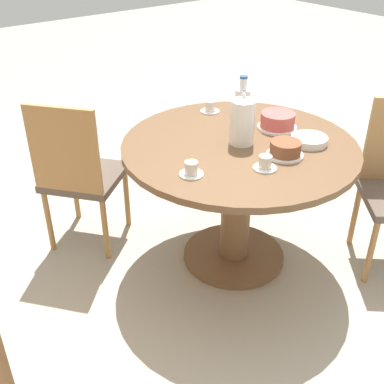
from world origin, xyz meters
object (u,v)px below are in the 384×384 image
object	(u,v)px
cake_second	(285,149)
cup_c	(210,107)
chair_a	(79,173)
cake_main	(278,121)
water_bottle	(242,108)
coffee_pot	(243,121)
cup_a	(191,170)
cup_b	(265,164)

from	to	relation	value
cake_second	cup_c	world-z (taller)	cake_second
chair_a	cup_c	distance (m)	0.87
cup_c	cake_main	bearing A→B (deg)	-161.88
cake_second	cake_main	bearing A→B (deg)	-40.18
cake_main	cup_c	bearing A→B (deg)	18.12
chair_a	cup_c	world-z (taller)	chair_a
chair_a	cup_c	bearing A→B (deg)	-145.24
water_bottle	chair_a	bearing A→B (deg)	54.77
coffee_pot	cup_a	bearing A→B (deg)	104.38
cup_a	coffee_pot	bearing A→B (deg)	-75.62
cup_b	chair_a	bearing A→B (deg)	28.96
chair_a	cup_c	xyz separation A→B (m)	(-0.23, -0.78, 0.28)
cake_second	cup_c	bearing A→B (deg)	-7.01
coffee_pot	cake_second	xyz separation A→B (m)	(-0.24, -0.07, -0.09)
coffee_pot	cup_c	distance (m)	0.48
water_bottle	cup_c	bearing A→B (deg)	-4.99
chair_a	cup_b	size ratio (longest dim) A/B	8.33
water_bottle	cup_a	xyz separation A→B (m)	(-0.25, 0.54, -0.09)
cake_main	cup_b	xyz separation A→B (m)	(-0.30, 0.40, -0.02)
coffee_pot	cup_a	world-z (taller)	coffee_pot
water_bottle	cup_b	bearing A→B (deg)	150.75
cup_a	cake_main	bearing A→B (deg)	-79.64
cake_second	cup_c	size ratio (longest dim) A/B	1.61
coffee_pot	chair_a	bearing A→B (deg)	43.11
cake_second	cup_a	distance (m)	0.50
water_bottle	cake_main	xyz separation A→B (m)	(-0.12, -0.16, -0.08)
cup_b	cup_a	bearing A→B (deg)	61.85
cup_b	cup_c	world-z (taller)	same
coffee_pot	cake_second	size ratio (longest dim) A/B	1.49
coffee_pot	cake_main	distance (m)	0.30
cup_c	water_bottle	bearing A→B (deg)	175.01
cake_main	cup_c	world-z (taller)	cake_main
coffee_pot	water_bottle	world-z (taller)	water_bottle
cup_a	cup_c	xyz separation A→B (m)	(0.55, -0.57, 0.00)
water_bottle	cup_a	size ratio (longest dim) A/B	2.64
cake_main	cup_a	distance (m)	0.72
cake_main	cup_c	size ratio (longest dim) A/B	1.93
cake_second	cup_b	bearing A→B (deg)	100.98
cup_c	cake_second	bearing A→B (deg)	172.99
cup_b	cake_main	bearing A→B (deg)	-53.23
coffee_pot	cake_second	world-z (taller)	coffee_pot
cake_second	cup_c	distance (m)	0.69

